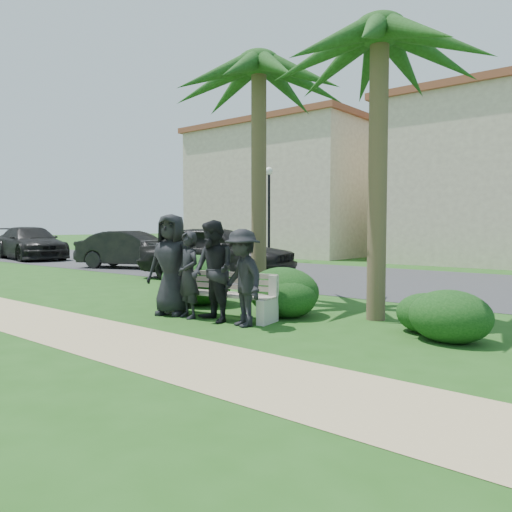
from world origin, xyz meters
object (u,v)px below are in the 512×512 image
(car_a, at_px, (218,252))
(palm_left, at_px, (259,67))
(man_b, at_px, (188,275))
(man_d, at_px, (242,278))
(man_a, at_px, (172,265))
(car_b, at_px, (133,250))
(street_lamp, at_px, (269,197))
(palm_right, at_px, (380,34))
(car_c, at_px, (31,243))
(park_bench, at_px, (218,298))
(man_c, at_px, (213,271))

(car_a, bearing_deg, palm_left, -143.86)
(man_b, height_order, man_d, man_d)
(man_a, bearing_deg, car_b, 127.52)
(man_a, height_order, man_d, man_a)
(street_lamp, height_order, car_a, street_lamp)
(man_b, bearing_deg, palm_right, 51.50)
(man_b, bearing_deg, palm_left, 110.63)
(palm_right, bearing_deg, car_c, 169.53)
(street_lamp, distance_m, palm_left, 12.39)
(man_a, xyz_separation_m, man_d, (1.68, 0.04, -0.13))
(man_a, bearing_deg, park_bench, 2.79)
(man_b, height_order, palm_right, palm_right)
(palm_right, distance_m, car_a, 8.38)
(car_a, distance_m, car_c, 13.29)
(man_a, distance_m, man_d, 1.68)
(man_d, relative_size, car_c, 0.29)
(palm_left, bearing_deg, car_b, 159.04)
(car_a, xyz_separation_m, car_b, (-5.24, 0.75, -0.11))
(street_lamp, height_order, car_c, street_lamp)
(man_b, bearing_deg, car_c, 176.27)
(man_b, bearing_deg, park_bench, 61.59)
(street_lamp, xyz_separation_m, man_b, (7.65, -11.98, -2.18))
(man_c, bearing_deg, man_b, -160.01)
(car_a, height_order, car_b, car_a)
(man_c, distance_m, car_b, 11.47)
(man_b, xyz_separation_m, man_c, (0.58, 0.02, 0.10))
(park_bench, relative_size, man_a, 1.25)
(car_b, bearing_deg, palm_right, -130.44)
(palm_left, bearing_deg, man_d, -56.39)
(palm_right, bearing_deg, man_c, -136.02)
(street_lamp, bearing_deg, palm_right, -44.31)
(park_bench, height_order, car_b, car_b)
(palm_left, relative_size, car_c, 1.09)
(man_d, xyz_separation_m, palm_right, (1.40, 1.90, 4.03))
(man_a, relative_size, palm_left, 0.31)
(man_b, relative_size, car_c, 0.28)
(man_d, bearing_deg, car_c, -177.39)
(man_c, distance_m, palm_right, 4.85)
(palm_right, xyz_separation_m, car_b, (-11.96, 3.77, -4.11))
(palm_left, height_order, palm_right, palm_left)
(palm_right, bearing_deg, street_lamp, 135.69)
(park_bench, relative_size, man_c, 1.34)
(palm_left, bearing_deg, street_lamp, 127.26)
(man_d, xyz_separation_m, car_a, (-5.32, 4.92, 0.04))
(street_lamp, distance_m, park_bench, 14.33)
(man_b, relative_size, car_b, 0.35)
(man_b, xyz_separation_m, man_d, (1.20, 0.07, 0.02))
(palm_left, relative_size, car_a, 1.22)
(man_b, distance_m, man_d, 1.20)
(car_a, relative_size, car_c, 0.90)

